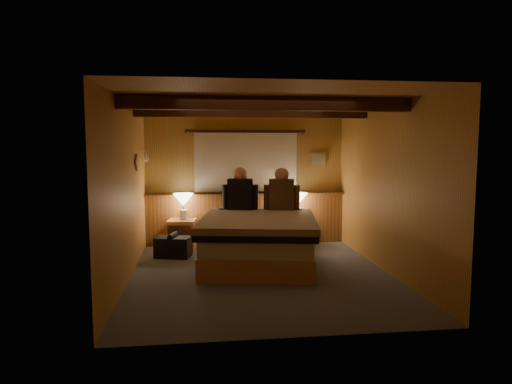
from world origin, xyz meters
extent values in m
plane|color=#4F555E|center=(0.00, 0.00, 0.00)|extent=(4.20, 4.20, 0.00)
plane|color=#B68444|center=(0.00, 0.00, 2.40)|extent=(4.20, 4.20, 0.00)
plane|color=gold|center=(0.00, 2.10, 1.20)|extent=(3.60, 0.00, 3.60)
plane|color=gold|center=(-1.80, 0.00, 1.20)|extent=(0.00, 4.20, 4.20)
plane|color=gold|center=(1.80, 0.00, 1.20)|extent=(0.00, 4.20, 4.20)
plane|color=gold|center=(0.00, -2.10, 1.20)|extent=(3.60, 0.00, 3.60)
cube|color=brown|center=(0.00, 2.04, 0.45)|extent=(3.60, 0.12, 0.90)
cube|color=brown|center=(0.00, 1.98, 0.92)|extent=(3.60, 0.22, 0.04)
cylinder|color=#462211|center=(0.00, 2.02, 2.05)|extent=(2.10, 0.05, 0.05)
sphere|color=#462211|center=(-1.05, 2.02, 2.05)|extent=(0.08, 0.08, 0.08)
sphere|color=#462211|center=(1.05, 2.02, 2.05)|extent=(0.08, 0.08, 0.08)
cube|color=beige|center=(0.00, 2.03, 1.50)|extent=(1.85, 0.08, 1.05)
cube|color=#462211|center=(0.00, -0.60, 2.31)|extent=(3.60, 0.15, 0.16)
cube|color=#462211|center=(0.00, 0.90, 2.31)|extent=(3.60, 0.15, 0.16)
cylinder|color=white|center=(-1.74, 1.60, 1.75)|extent=(0.03, 0.55, 0.03)
torus|color=white|center=(-1.71, 1.45, 1.63)|extent=(0.01, 0.21, 0.21)
torus|color=white|center=(-1.71, 1.68, 1.63)|extent=(0.01, 0.21, 0.21)
cube|color=#A97F54|center=(1.35, 2.08, 1.55)|extent=(0.30, 0.03, 0.25)
cube|color=beige|center=(1.35, 2.06, 1.55)|extent=(0.24, 0.01, 0.19)
cube|color=tan|center=(0.05, 0.61, 0.16)|extent=(1.92, 2.34, 0.32)
cube|color=silver|center=(0.05, 0.61, 0.44)|extent=(1.87, 2.30, 0.25)
cube|color=black|center=(0.00, 0.36, 0.60)|extent=(1.90, 1.94, 0.08)
cube|color=#C08489|center=(0.03, 0.49, 0.67)|extent=(1.98, 2.15, 0.13)
cube|color=silver|center=(-0.20, 1.49, 0.65)|extent=(0.68, 0.46, 0.17)
cube|color=silver|center=(0.58, 1.35, 0.65)|extent=(0.68, 0.46, 0.17)
cube|color=tan|center=(-1.15, 1.77, 0.26)|extent=(0.53, 0.49, 0.51)
cube|color=brown|center=(-1.18, 1.57, 0.36)|extent=(0.42, 0.09, 0.18)
cube|color=brown|center=(-1.18, 1.57, 0.15)|extent=(0.42, 0.09, 0.18)
cylinder|color=white|center=(-1.18, 1.57, 0.36)|extent=(0.03, 0.03, 0.03)
cylinder|color=white|center=(-1.18, 1.57, 0.15)|extent=(0.03, 0.03, 0.03)
cube|color=tan|center=(0.89, 1.77, 0.26)|extent=(0.54, 0.50, 0.52)
cube|color=brown|center=(0.92, 1.57, 0.36)|extent=(0.42, 0.10, 0.18)
cube|color=brown|center=(0.92, 1.57, 0.15)|extent=(0.42, 0.10, 0.18)
cylinder|color=white|center=(0.92, 1.57, 0.36)|extent=(0.03, 0.03, 0.03)
cylinder|color=white|center=(0.92, 1.57, 0.15)|extent=(0.03, 0.03, 0.03)
cylinder|color=white|center=(-1.12, 1.77, 0.60)|extent=(0.14, 0.14, 0.18)
cylinder|color=white|center=(-1.12, 1.77, 0.72)|extent=(0.02, 0.02, 0.10)
cone|color=beige|center=(-1.12, 1.77, 0.86)|extent=(0.35, 0.35, 0.21)
cylinder|color=white|center=(0.91, 1.75, 0.60)|extent=(0.13, 0.13, 0.17)
cylinder|color=white|center=(0.91, 1.75, 0.71)|extent=(0.02, 0.02, 0.09)
cone|color=beige|center=(0.91, 1.75, 0.85)|extent=(0.34, 0.34, 0.21)
cube|color=black|center=(-0.16, 1.39, 0.97)|extent=(0.45, 0.31, 0.54)
cylinder|color=black|center=(-0.40, 1.43, 0.93)|extent=(0.13, 0.13, 0.43)
cylinder|color=black|center=(0.07, 1.35, 0.93)|extent=(0.13, 0.13, 0.43)
sphere|color=tan|center=(-0.16, 1.39, 1.32)|extent=(0.24, 0.24, 0.24)
cube|color=#46301C|center=(0.52, 1.27, 0.97)|extent=(0.45, 0.33, 0.54)
cylinder|color=#46301C|center=(0.29, 1.33, 0.93)|extent=(0.13, 0.13, 0.43)
cylinder|color=#46301C|center=(0.75, 1.22, 0.93)|extent=(0.13, 0.13, 0.43)
sphere|color=tan|center=(0.52, 1.27, 1.32)|extent=(0.24, 0.24, 0.24)
cube|color=black|center=(-1.28, 1.18, 0.17)|extent=(0.62, 0.46, 0.33)
cylinder|color=black|center=(-1.28, 1.18, 0.35)|extent=(0.17, 0.34, 0.09)
camera|label=1|loc=(-0.84, -6.17, 1.82)|focal=32.00mm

